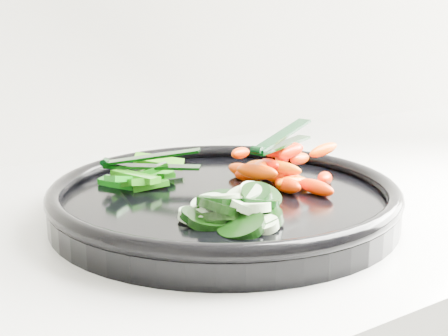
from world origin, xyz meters
TOP-DOWN VIEW (x-y plane):
  - veggie_tray at (0.09, 1.65)m, footprint 0.39×0.39m
  - cucumber_pile at (0.05, 1.58)m, footprint 0.12×0.13m
  - carrot_pile at (0.17, 1.65)m, footprint 0.13×0.16m
  - pepper_pile at (0.03, 1.74)m, footprint 0.12×0.10m
  - tong_carrot at (0.17, 1.65)m, footprint 0.11×0.06m
  - tong_pepper at (0.04, 1.73)m, footprint 0.10×0.08m

SIDE VIEW (x-z plane):
  - veggie_tray at x=0.09m, z-range 0.93..0.97m
  - cucumber_pile at x=0.05m, z-range 0.94..0.98m
  - pepper_pile at x=0.03m, z-range 0.94..0.98m
  - carrot_pile at x=0.17m, z-range 0.94..1.00m
  - tong_pepper at x=0.04m, z-range 0.97..0.99m
  - tong_carrot at x=0.17m, z-range 0.99..1.02m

